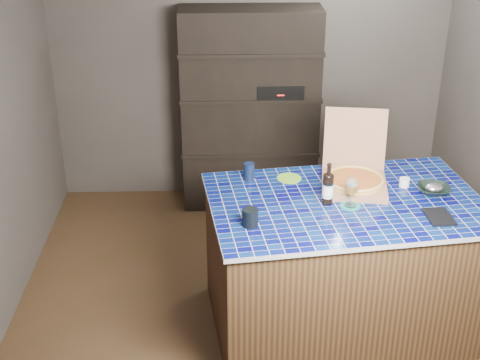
{
  "coord_description": "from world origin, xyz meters",
  "views": [
    {
      "loc": [
        -0.26,
        -4.03,
        2.96
      ],
      "look_at": [
        -0.13,
        0.0,
        0.97
      ],
      "focal_mm": 50.0,
      "sensor_mm": 36.0,
      "label": 1
    }
  ],
  "objects_px": {
    "wine_glass": "(352,187)",
    "mead_bottle": "(328,188)",
    "kitchen_island": "(342,264)",
    "pizza_box": "(354,178)",
    "bowl": "(434,190)",
    "dvd_case": "(439,217)"
  },
  "relations": [
    {
      "from": "mead_bottle",
      "to": "bowl",
      "type": "distance_m",
      "value": 0.73
    },
    {
      "from": "dvd_case",
      "to": "pizza_box",
      "type": "bearing_deg",
      "value": 131.57
    },
    {
      "from": "wine_glass",
      "to": "dvd_case",
      "type": "xyz_separation_m",
      "value": [
        0.51,
        -0.16,
        -0.13
      ]
    },
    {
      "from": "dvd_case",
      "to": "bowl",
      "type": "relative_size",
      "value": 1.02
    },
    {
      "from": "wine_glass",
      "to": "mead_bottle",
      "type": "bearing_deg",
      "value": 159.92
    },
    {
      "from": "pizza_box",
      "to": "wine_glass",
      "type": "bearing_deg",
      "value": -96.12
    },
    {
      "from": "pizza_box",
      "to": "bowl",
      "type": "bearing_deg",
      "value": -4.33
    },
    {
      "from": "mead_bottle",
      "to": "bowl",
      "type": "xyz_separation_m",
      "value": [
        0.71,
        0.11,
        -0.08
      ]
    },
    {
      "from": "pizza_box",
      "to": "mead_bottle",
      "type": "height_order",
      "value": "pizza_box"
    },
    {
      "from": "pizza_box",
      "to": "wine_glass",
      "type": "height_order",
      "value": "pizza_box"
    },
    {
      "from": "bowl",
      "to": "mead_bottle",
      "type": "bearing_deg",
      "value": -170.95
    },
    {
      "from": "pizza_box",
      "to": "wine_glass",
      "type": "xyz_separation_m",
      "value": [
        -0.07,
        -0.28,
        0.07
      ]
    },
    {
      "from": "pizza_box",
      "to": "kitchen_island",
      "type": "bearing_deg",
      "value": -103.31
    },
    {
      "from": "mead_bottle",
      "to": "dvd_case",
      "type": "relative_size",
      "value": 1.29
    },
    {
      "from": "wine_glass",
      "to": "dvd_case",
      "type": "distance_m",
      "value": 0.55
    },
    {
      "from": "kitchen_island",
      "to": "dvd_case",
      "type": "height_order",
      "value": "dvd_case"
    },
    {
      "from": "pizza_box",
      "to": "dvd_case",
      "type": "relative_size",
      "value": 2.67
    },
    {
      "from": "kitchen_island",
      "to": "bowl",
      "type": "bearing_deg",
      "value": 1.12
    },
    {
      "from": "wine_glass",
      "to": "bowl",
      "type": "bearing_deg",
      "value": 15.97
    },
    {
      "from": "kitchen_island",
      "to": "pizza_box",
      "type": "xyz_separation_m",
      "value": [
        0.08,
        0.2,
        0.54
      ]
    },
    {
      "from": "kitchen_island",
      "to": "mead_bottle",
      "type": "xyz_separation_m",
      "value": [
        -0.13,
        -0.03,
        0.58
      ]
    },
    {
      "from": "pizza_box",
      "to": "mead_bottle",
      "type": "relative_size",
      "value": 2.07
    }
  ]
}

